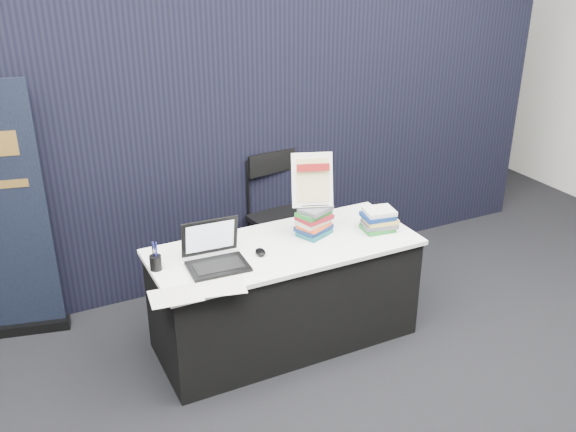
# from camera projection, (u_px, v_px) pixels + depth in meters

# --- Properties ---
(floor) EXTENTS (8.00, 8.00, 0.00)m
(floor) POSITION_uv_depth(u_px,v_px,m) (323.00, 383.00, 4.14)
(floor) COLOR black
(floor) RESTS_ON ground
(wall_back) EXTENTS (8.00, 0.02, 3.50)m
(wall_back) POSITION_uv_depth(u_px,v_px,m) (138.00, 25.00, 6.67)
(wall_back) COLOR beige
(wall_back) RESTS_ON floor
(drape_partition) EXTENTS (6.00, 0.08, 2.40)m
(drape_partition) POSITION_uv_depth(u_px,v_px,m) (225.00, 138.00, 4.94)
(drape_partition) COLOR black
(drape_partition) RESTS_ON floor
(display_table) EXTENTS (1.80, 0.75, 0.75)m
(display_table) POSITION_uv_depth(u_px,v_px,m) (285.00, 293.00, 4.43)
(display_table) COLOR black
(display_table) RESTS_ON floor
(laptop) EXTENTS (0.38, 0.31, 0.28)m
(laptop) POSITION_uv_depth(u_px,v_px,m) (215.00, 256.00, 4.00)
(laptop) COLOR black
(laptop) RESTS_ON display_table
(mouse) EXTENTS (0.09, 0.12, 0.03)m
(mouse) POSITION_uv_depth(u_px,v_px,m) (260.00, 252.00, 4.15)
(mouse) COLOR black
(mouse) RESTS_ON display_table
(brochure_left) EXTENTS (0.32, 0.25, 0.00)m
(brochure_left) POSITION_uv_depth(u_px,v_px,m) (176.00, 296.00, 3.68)
(brochure_left) COLOR silver
(brochure_left) RESTS_ON display_table
(brochure_mid) EXTENTS (0.28, 0.21, 0.00)m
(brochure_mid) POSITION_uv_depth(u_px,v_px,m) (235.00, 272.00, 3.94)
(brochure_mid) COLOR white
(brochure_mid) RESTS_ON display_table
(brochure_right) EXTENTS (0.37, 0.30, 0.00)m
(brochure_right) POSITION_uv_depth(u_px,v_px,m) (217.00, 286.00, 3.78)
(brochure_right) COLOR silver
(brochure_right) RESTS_ON display_table
(pen_cup) EXTENTS (0.10, 0.10, 0.10)m
(pen_cup) POSITION_uv_depth(u_px,v_px,m) (156.00, 263.00, 3.95)
(pen_cup) COLOR black
(pen_cup) RESTS_ON display_table
(book_stack_tall) EXTENTS (0.26, 0.23, 0.20)m
(book_stack_tall) POSITION_uv_depth(u_px,v_px,m) (314.00, 221.00, 4.39)
(book_stack_tall) COLOR #175358
(book_stack_tall) RESTS_ON display_table
(book_stack_short) EXTENTS (0.24, 0.20, 0.15)m
(book_stack_short) POSITION_uv_depth(u_px,v_px,m) (379.00, 220.00, 4.46)
(book_stack_short) COLOR #1E7328
(book_stack_short) RESTS_ON display_table
(info_sign) EXTENTS (0.30, 0.20, 0.38)m
(info_sign) POSITION_uv_depth(u_px,v_px,m) (312.00, 181.00, 4.29)
(info_sign) COLOR black
(info_sign) RESTS_ON book_stack_tall
(stacking_chair) EXTENTS (0.53, 0.53, 1.04)m
(stacking_chair) POSITION_uv_depth(u_px,v_px,m) (283.00, 213.00, 5.16)
(stacking_chair) COLOR black
(stacking_chair) RESTS_ON floor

